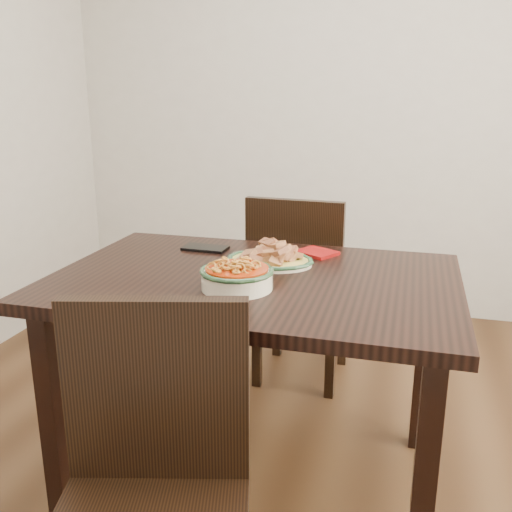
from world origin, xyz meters
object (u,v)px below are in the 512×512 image
(chair_near, at_px, (151,486))
(fish_plate, at_px, (270,251))
(smartphone, at_px, (205,248))
(chair_far, at_px, (299,281))
(noodle_bowl, at_px, (237,275))
(dining_table, at_px, (254,302))

(chair_near, relative_size, fish_plate, 3.07)
(fish_plate, height_order, smartphone, fish_plate)
(smartphone, bearing_deg, chair_far, 61.41)
(chair_near, distance_m, smartphone, 1.04)
(chair_near, height_order, fish_plate, chair_near)
(chair_far, relative_size, fish_plate, 3.07)
(smartphone, bearing_deg, chair_near, -74.43)
(fish_plate, xyz_separation_m, smartphone, (-0.28, 0.12, -0.04))
(chair_far, bearing_deg, noodle_bowl, 90.77)
(dining_table, xyz_separation_m, smartphone, (-0.26, 0.25, 0.10))
(fish_plate, relative_size, noodle_bowl, 1.30)
(dining_table, relative_size, chair_near, 1.44)
(smartphone, bearing_deg, noodle_bowl, -55.52)
(noodle_bowl, bearing_deg, dining_table, 82.96)
(chair_far, height_order, chair_near, same)
(dining_table, xyz_separation_m, chair_near, (-0.03, -0.73, -0.16))
(noodle_bowl, relative_size, smartphone, 1.36)
(chair_near, bearing_deg, smartphone, 88.63)
(fish_plate, bearing_deg, chair_near, -93.00)
(dining_table, bearing_deg, noodle_bowl, -97.04)
(noodle_bowl, bearing_deg, smartphone, 122.27)
(dining_table, distance_m, noodle_bowl, 0.19)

